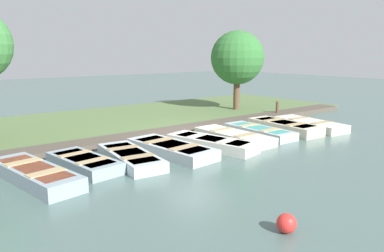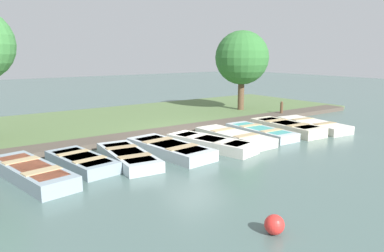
{
  "view_description": "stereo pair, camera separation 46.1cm",
  "coord_description": "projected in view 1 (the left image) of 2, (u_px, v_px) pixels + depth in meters",
  "views": [
    {
      "loc": [
        11.36,
        -9.01,
        3.38
      ],
      "look_at": [
        0.52,
        -0.52,
        0.65
      ],
      "focal_mm": 35.0,
      "sensor_mm": 36.0,
      "label": 1
    },
    {
      "loc": [
        11.64,
        -8.64,
        3.38
      ],
      "look_at": [
        0.52,
        -0.52,
        0.65
      ],
      "focal_mm": 35.0,
      "sensor_mm": 36.0,
      "label": 2
    }
  ],
  "objects": [
    {
      "name": "rowboat_0",
      "position": [
        35.0,
        174.0,
        9.91
      ],
      "size": [
        3.65,
        1.6,
        0.41
      ],
      "rotation": [
        0.0,
        0.0,
        0.17
      ],
      "color": "#8C9EA8",
      "rests_on": "ground_plane"
    },
    {
      "name": "mooring_post_far",
      "position": [
        277.0,
        109.0,
        19.89
      ],
      "size": [
        0.15,
        0.15,
        0.83
      ],
      "color": "brown",
      "rests_on": "ground_plane"
    },
    {
      "name": "rowboat_3",
      "position": [
        171.0,
        149.0,
        12.55
      ],
      "size": [
        3.51,
        1.6,
        0.38
      ],
      "rotation": [
        0.0,
        0.0,
        0.11
      ],
      "color": "#B2BCC1",
      "rests_on": "ground_plane"
    },
    {
      "name": "rowboat_4",
      "position": [
        212.0,
        143.0,
        13.35
      ],
      "size": [
        3.53,
        1.78,
        0.39
      ],
      "rotation": [
        0.0,
        0.0,
        0.23
      ],
      "color": "silver",
      "rests_on": "ground_plane"
    },
    {
      "name": "rowboat_7",
      "position": [
        284.0,
        126.0,
        16.17
      ],
      "size": [
        3.37,
        1.36,
        0.43
      ],
      "rotation": [
        0.0,
        0.0,
        -0.05
      ],
      "color": "beige",
      "rests_on": "ground_plane"
    },
    {
      "name": "dock_walkway",
      "position": [
        176.0,
        131.0,
        15.84
      ],
      "size": [
        1.18,
        22.83,
        0.21
      ],
      "color": "#51473D",
      "rests_on": "ground_plane"
    },
    {
      "name": "rowboat_2",
      "position": [
        130.0,
        157.0,
        11.63
      ],
      "size": [
        3.25,
        1.42,
        0.35
      ],
      "rotation": [
        0.0,
        0.0,
        -0.11
      ],
      "color": "#B2BCC1",
      "rests_on": "ground_plane"
    },
    {
      "name": "park_tree_left",
      "position": [
        237.0,
        58.0,
        20.68
      ],
      "size": [
        2.95,
        2.95,
        4.55
      ],
      "color": "brown",
      "rests_on": "ground_plane"
    },
    {
      "name": "ground_plane",
      "position": [
        194.0,
        138.0,
        14.88
      ],
      "size": [
        80.0,
        80.0,
        0.0
      ],
      "primitive_type": "plane",
      "color": "#4C6660"
    },
    {
      "name": "shore_bank",
      "position": [
        132.0,
        119.0,
        18.72
      ],
      "size": [
        8.0,
        24.0,
        0.19
      ],
      "color": "#567042",
      "rests_on": "ground_plane"
    },
    {
      "name": "buoy",
      "position": [
        286.0,
        223.0,
        7.08
      ],
      "size": [
        0.38,
        0.38,
        0.38
      ],
      "color": "red",
      "rests_on": "ground_plane"
    },
    {
      "name": "rowboat_8",
      "position": [
        310.0,
        124.0,
        16.9
      ],
      "size": [
        3.51,
        1.63,
        0.37
      ],
      "rotation": [
        0.0,
        0.0,
        -0.13
      ],
      "color": "silver",
      "rests_on": "ground_plane"
    },
    {
      "name": "rowboat_1",
      "position": [
        84.0,
        163.0,
        11.01
      ],
      "size": [
        2.82,
        1.43,
        0.37
      ],
      "rotation": [
        0.0,
        0.0,
        0.14
      ],
      "color": "#8C9EA8",
      "rests_on": "ground_plane"
    },
    {
      "name": "rowboat_6",
      "position": [
        259.0,
        131.0,
        15.41
      ],
      "size": [
        3.26,
        1.22,
        0.35
      ],
      "rotation": [
        0.0,
        0.0,
        -0.04
      ],
      "color": "#B2BCC1",
      "rests_on": "ground_plane"
    },
    {
      "name": "rowboat_5",
      "position": [
        234.0,
        136.0,
        14.49
      ],
      "size": [
        3.44,
        1.19,
        0.36
      ],
      "rotation": [
        0.0,
        0.0,
        0.01
      ],
      "color": "beige",
      "rests_on": "ground_plane"
    }
  ]
}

